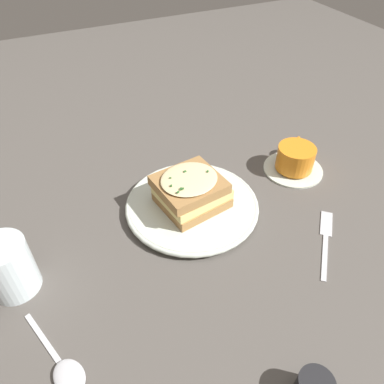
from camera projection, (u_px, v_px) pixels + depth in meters
The scene contains 7 objects.
ground_plane at pixel (190, 219), 0.75m from camera, with size 2.40×2.40×0.00m, color #514C47.
dinner_plate at pixel (192, 206), 0.76m from camera, with size 0.27×0.27×0.02m.
sandwich at pixel (191, 191), 0.73m from camera, with size 0.14×0.13×0.07m.
teacup_with_saucer at pixel (295, 160), 0.84m from camera, with size 0.13×0.13×0.06m.
water_glass at pixel (8, 267), 0.60m from camera, with size 0.08×0.08×0.10m, color silver.
fork at pixel (326, 235), 0.71m from camera, with size 0.13×0.14×0.00m.
spoon at pixel (66, 371), 0.52m from camera, with size 0.07×0.16×0.01m.
Camera 1 is at (0.22, 0.47, 0.54)m, focal length 35.00 mm.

